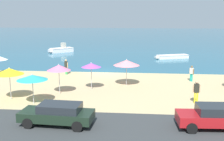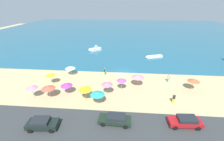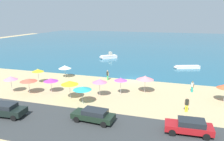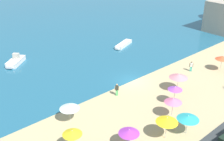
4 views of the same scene
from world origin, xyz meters
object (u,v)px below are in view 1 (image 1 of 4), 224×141
beach_umbrella_9 (32,77)px  bather_1 (196,91)px  beach_umbrella_1 (9,71)px  parked_car_0 (215,116)px  beach_umbrella_6 (91,65)px  bather_0 (192,73)px  bather_2 (66,66)px  beach_umbrella_7 (126,63)px  skiff_nearshore (172,57)px  parked_car_2 (58,114)px  skiff_offshore (61,50)px  beach_umbrella_10 (59,68)px

beach_umbrella_9 → bather_1: bearing=6.0°
beach_umbrella_1 → parked_car_0: 15.66m
beach_umbrella_6 → bather_0: bearing=23.0°
beach_umbrella_1 → beach_umbrella_6: 6.99m
bather_2 → beach_umbrella_7: bearing=-32.2°
beach_umbrella_6 → beach_umbrella_7: 3.58m
beach_umbrella_9 → bather_0: 16.01m
bather_2 → parked_car_0: size_ratio=0.39×
beach_umbrella_6 → parked_car_0: (8.83, -8.30, -1.44)m
beach_umbrella_7 → beach_umbrella_9: bearing=-137.4°
beach_umbrella_9 → bather_2: beach_umbrella_9 is taller
beach_umbrella_6 → skiff_nearshore: (9.44, 19.14, -1.92)m
parked_car_0 → parked_car_2: size_ratio=0.97×
skiff_nearshore → parked_car_0: bearing=-91.3°
bather_2 → skiff_nearshore: 18.62m
bather_2 → skiff_nearshore: size_ratio=0.32×
parked_car_0 → skiff_offshore: (-18.50, 33.05, -0.30)m
beach_umbrella_10 → skiff_offshore: (-7.15, 26.39, -1.77)m
beach_umbrella_6 → bather_1: beach_umbrella_6 is taller
parked_car_2 → skiff_nearshore: bearing=70.1°
bather_0 → skiff_offshore: size_ratio=0.39×
beach_umbrella_6 → parked_car_2: (-0.64, -8.65, -1.47)m
parked_car_2 → skiff_nearshore: 29.57m
beach_umbrella_7 → parked_car_0: beach_umbrella_7 is taller
bather_0 → skiff_nearshore: (-0.23, 15.03, -0.58)m
bather_1 → parked_car_0: 5.08m
bather_0 → skiff_offshore: (-19.34, 20.64, -0.40)m
bather_0 → parked_car_0: bather_0 is taller
beach_umbrella_1 → beach_umbrella_10: beach_umbrella_1 is taller
beach_umbrella_6 → bather_0: size_ratio=1.53×
bather_0 → parked_car_2: bearing=-128.9°
bather_0 → skiff_offshore: skiff_offshore is taller
parked_car_2 → beach_umbrella_1: bearing=136.5°
beach_umbrella_10 → parked_car_2: 7.42m
parked_car_0 → skiff_offshore: 37.88m
beach_umbrella_9 → bather_2: size_ratio=1.34×
skiff_offshore → beach_umbrella_10: bearing=-74.8°
beach_umbrella_1 → bather_0: bearing=26.0°
beach_umbrella_10 → skiff_nearshore: 24.05m
beach_umbrella_10 → skiff_offshore: beach_umbrella_10 is taller
beach_umbrella_9 → parked_car_2: beach_umbrella_9 is taller
beach_umbrella_1 → bather_2: 10.09m
bather_1 → bather_0: bearing=82.7°
beach_umbrella_9 → skiff_nearshore: beach_umbrella_9 is taller
bather_0 → bather_1: bearing=-97.3°
bather_0 → bather_2: (-13.64, 2.13, 0.06)m
beach_umbrella_10 → bather_1: 11.42m
beach_umbrella_9 → parked_car_0: bearing=-16.7°
parked_car_2 → beach_umbrella_7: bearing=70.3°
skiff_nearshore → beach_umbrella_6: bearing=-116.3°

